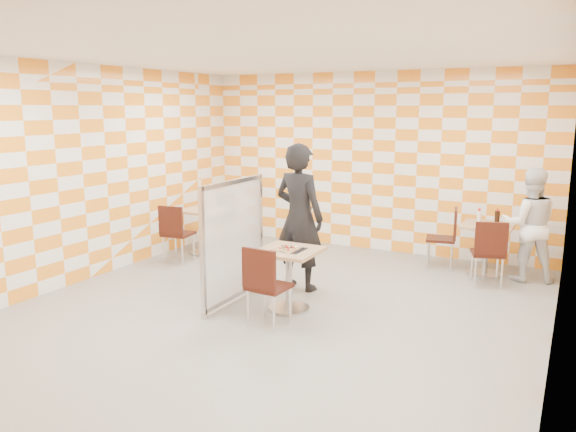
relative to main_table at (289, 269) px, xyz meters
The scene contains 15 objects.
room_shell 1.06m from the main_table, 108.62° to the left, with size 7.00×7.00×7.00m.
main_table is the anchor object (origin of this frame).
second_table 3.22m from the main_table, 54.33° to the left, with size 0.70×0.70×0.75m.
empty_table 3.04m from the main_table, 145.11° to the left, with size 0.70×0.70×0.75m.
chair_main_front 0.64m from the main_table, 87.56° to the right, with size 0.45×0.46×0.92m.
chair_second_front 2.83m from the main_table, 45.13° to the left, with size 0.53×0.53×0.92m.
chair_second_side 2.98m from the main_table, 64.10° to the left, with size 0.50×0.49×0.92m.
chair_empty_near 2.72m from the main_table, 158.16° to the left, with size 0.46×0.47×0.92m.
chair_empty_far 3.45m from the main_table, 137.44° to the left, with size 0.48×0.49×0.92m.
partition 0.79m from the main_table, behind, with size 0.08×1.38×1.55m.
man_dark 0.96m from the main_table, 108.04° to the left, with size 0.71×0.47×1.96m, color black.
man_white 3.58m from the main_table, 47.04° to the left, with size 0.78×0.60×1.60m, color white.
pizza_on_foil 0.26m from the main_table, 90.13° to the right, with size 0.40×0.40×0.04m.
sport_bottle 3.27m from the main_table, 57.90° to the left, with size 0.06×0.06×0.20m.
soda_bottle 3.35m from the main_table, 53.21° to the left, with size 0.07×0.07×0.23m.
Camera 1 is at (3.09, -5.56, 2.40)m, focal length 35.00 mm.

